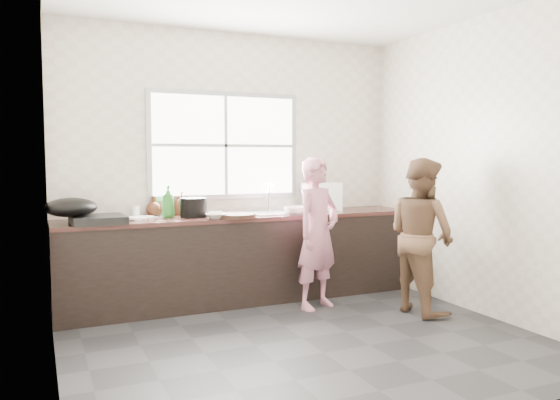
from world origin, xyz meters
name	(u,v)px	position (x,y,z in m)	size (l,w,h in m)	color
floor	(302,339)	(0.00, 0.00, -0.01)	(3.60, 3.20, 0.01)	#2A2A2C
wall_back	(234,165)	(0.00, 1.60, 1.35)	(3.60, 0.01, 2.70)	beige
wall_left	(49,170)	(-1.80, 0.00, 1.35)	(0.01, 3.20, 2.70)	beige
wall_right	(480,166)	(1.80, 0.00, 1.35)	(0.01, 3.20, 2.70)	beige
wall_front	(444,174)	(0.00, -1.60, 1.35)	(3.60, 0.01, 2.70)	beige
cabinet	(245,259)	(0.00, 1.29, 0.41)	(3.60, 0.62, 0.82)	black
countertop	(245,217)	(0.00, 1.29, 0.84)	(3.60, 0.64, 0.04)	#351A15
sink	(277,213)	(0.35, 1.29, 0.86)	(0.55, 0.45, 0.02)	silver
faucet	(269,197)	(0.35, 1.49, 1.01)	(0.02, 0.02, 0.30)	silver
window_frame	(225,146)	(-0.10, 1.59, 1.55)	(1.60, 0.05, 1.10)	#9EA0A5
window_glazing	(226,146)	(-0.10, 1.57, 1.55)	(1.50, 0.01, 1.00)	white
woman	(318,238)	(0.53, 0.74, 0.67)	(0.49, 0.32, 1.34)	#C9798F
person_side	(421,235)	(1.34, 0.23, 0.71)	(0.69, 0.54, 1.43)	brown
cutting_board	(236,216)	(-0.17, 1.08, 0.88)	(0.38, 0.38, 0.04)	black
cleaver	(214,212)	(-0.32, 1.27, 0.90)	(0.18, 0.09, 0.01)	silver
bowl_mince	(216,216)	(-0.36, 1.08, 0.88)	(0.19, 0.19, 0.05)	silver
bowl_crabs	(296,211)	(0.47, 1.08, 0.89)	(0.21, 0.21, 0.06)	silver
bowl_held	(295,211)	(0.47, 1.11, 0.89)	(0.20, 0.20, 0.06)	white
black_pot	(193,207)	(-0.52, 1.29, 0.95)	(0.26, 0.26, 0.18)	black
plate_food	(141,218)	(-1.00, 1.34, 0.87)	(0.25, 0.25, 0.02)	white
bottle_green	(168,201)	(-0.75, 1.35, 1.01)	(0.12, 0.12, 0.31)	#287B29
bottle_brown_tall	(182,204)	(-0.58, 1.52, 0.97)	(0.09, 0.10, 0.21)	#421A10
bottle_brown_short	(154,207)	(-0.85, 1.52, 0.95)	(0.14, 0.14, 0.18)	#3E1C0F
glass_jar	(136,212)	(-1.03, 1.50, 0.91)	(0.07, 0.07, 0.11)	white
burner	(98,219)	(-1.41, 1.15, 0.89)	(0.44, 0.44, 0.07)	black
wok	(71,207)	(-1.62, 1.20, 1.00)	(0.44, 0.44, 0.17)	black
dish_rack	(320,197)	(0.85, 1.29, 1.02)	(0.41, 0.29, 0.31)	white
pot_lid_left	(137,219)	(-1.05, 1.31, 0.87)	(0.26, 0.26, 0.01)	silver
pot_lid_right	(160,216)	(-0.80, 1.47, 0.87)	(0.22, 0.22, 0.01)	silver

